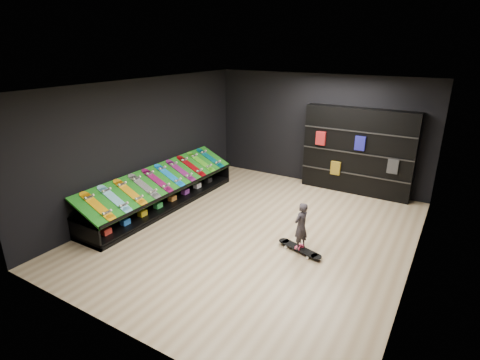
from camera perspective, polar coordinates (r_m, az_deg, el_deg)
The scene contains 21 objects.
floor at distance 7.96m, azimuth 2.36°, elevation -7.85°, with size 6.00×7.00×0.01m, color tan.
ceiling at distance 7.07m, azimuth 2.72°, elevation 14.17°, with size 6.00×7.00×0.01m, color white.
wall_back at distance 10.49m, azimuth 11.83°, elevation 7.41°, with size 6.00×0.02×3.00m, color black.
wall_front at distance 4.83m, azimuth -18.04°, elevation -8.43°, with size 6.00×0.02×3.00m, color black.
wall_left at distance 9.14m, azimuth -14.29°, elevation 5.36°, with size 0.02×7.00×3.00m, color black.
wall_right at distance 6.58m, azimuth 26.10°, elevation -1.83°, with size 0.02×7.00×3.00m, color black.
display_rack at distance 9.23m, azimuth -11.64°, elevation -2.48°, with size 0.90×4.50×0.50m, color black, non-canonical shape.
turf_ramp at distance 9.03m, azimuth -11.61°, elevation 0.16°, with size 1.00×4.50×0.04m, color #11640F.
back_shelving at distance 10.10m, azimuth 17.46°, elevation 4.15°, with size 2.78×0.32×2.22m, color black.
floor_skateboard at distance 7.30m, azimuth 9.04°, elevation -10.47°, with size 0.98×0.22×0.09m, color black, non-canonical shape.
child at distance 7.15m, azimuth 9.18°, elevation -8.24°, with size 0.21×0.15×0.55m, color black.
display_board_0 at distance 7.83m, azimuth -20.89°, elevation -3.75°, with size 0.98×0.22×0.09m, color yellow, non-canonical shape.
display_board_1 at distance 8.07m, azimuth -18.58°, elevation -2.75°, with size 0.98×0.22×0.09m, color #0CB2E5, non-canonical shape.
display_board_2 at distance 8.32m, azimuth -16.41°, elevation -1.81°, with size 0.98×0.22×0.09m, color orange, non-canonical shape.
display_board_3 at distance 8.59m, azimuth -14.37°, elevation -0.92°, with size 0.98×0.22×0.09m, color black, non-canonical shape.
display_board_4 at distance 8.87m, azimuth -12.47°, elevation -0.09°, with size 0.98×0.22×0.09m, color #E5198C, non-canonical shape.
display_board_5 at distance 9.16m, azimuth -10.68°, elevation 0.69°, with size 0.98×0.22×0.09m, color blue, non-canonical shape.
display_board_6 at distance 9.46m, azimuth -9.00°, elevation 1.42°, with size 0.98×0.22×0.09m, color #2626BF, non-canonical shape.
display_board_7 at distance 9.77m, azimuth -7.42°, elevation 2.11°, with size 0.98×0.22×0.09m, color red, non-canonical shape.
display_board_8 at distance 10.08m, azimuth -5.94°, elevation 2.75°, with size 0.98×0.22×0.09m, color green, non-canonical shape.
display_board_9 at distance 10.41m, azimuth -4.56°, elevation 3.35°, with size 0.98×0.22×0.09m, color #0C8C99, non-canonical shape.
Camera 1 is at (3.35, -6.18, 3.73)m, focal length 28.00 mm.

